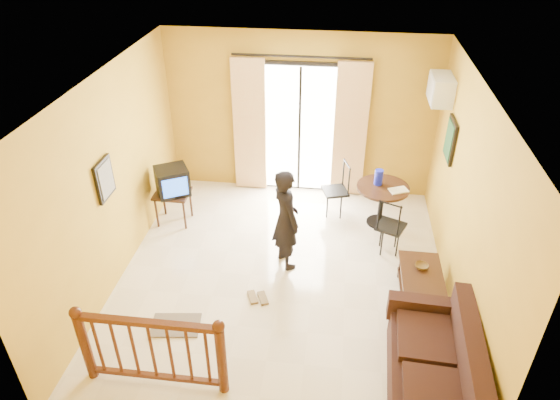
# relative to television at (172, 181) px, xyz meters

# --- Properties ---
(ground) EXTENTS (5.00, 5.00, 0.00)m
(ground) POSITION_rel_television_xyz_m (1.87, -1.16, -0.76)
(ground) COLOR beige
(ground) RESTS_ON ground
(room_shell) EXTENTS (5.00, 5.00, 5.00)m
(room_shell) POSITION_rel_television_xyz_m (1.87, -1.16, 0.94)
(room_shell) COLOR white
(room_shell) RESTS_ON ground
(balcony_door) EXTENTS (2.25, 0.14, 2.46)m
(balcony_door) POSITION_rel_television_xyz_m (1.87, 1.27, 0.42)
(balcony_door) COLOR black
(balcony_door) RESTS_ON ground
(tv_table) EXTENTS (0.55, 0.46, 0.55)m
(tv_table) POSITION_rel_television_xyz_m (-0.03, 0.00, -0.29)
(tv_table) COLOR black
(tv_table) RESTS_ON ground
(television) EXTENTS (0.63, 0.62, 0.43)m
(television) POSITION_rel_television_xyz_m (0.00, 0.00, 0.00)
(television) COLOR black
(television) RESTS_ON tv_table
(picture_left) EXTENTS (0.05, 0.42, 0.52)m
(picture_left) POSITION_rel_television_xyz_m (-0.35, -1.36, 0.79)
(picture_left) COLOR black
(picture_left) RESTS_ON room_shell
(dining_table) EXTENTS (0.82, 0.82, 0.69)m
(dining_table) POSITION_rel_television_xyz_m (3.27, 0.37, -0.22)
(dining_table) COLOR black
(dining_table) RESTS_ON ground
(water_jug) EXTENTS (0.13, 0.13, 0.25)m
(water_jug) POSITION_rel_television_xyz_m (3.19, 0.44, 0.05)
(water_jug) COLOR #151DCA
(water_jug) RESTS_ON dining_table
(serving_tray) EXTENTS (0.33, 0.27, 0.02)m
(serving_tray) POSITION_rel_television_xyz_m (3.50, 0.27, -0.07)
(serving_tray) COLOR #EFEACC
(serving_tray) RESTS_ON dining_table
(dining_chairs) EXTENTS (1.36, 1.41, 0.95)m
(dining_chairs) POSITION_rel_television_xyz_m (2.95, 0.09, -0.76)
(dining_chairs) COLOR black
(dining_chairs) RESTS_ON ground
(air_conditioner) EXTENTS (0.31, 0.60, 0.40)m
(air_conditioner) POSITION_rel_television_xyz_m (3.96, 0.79, 1.39)
(air_conditioner) COLOR white
(air_conditioner) RESTS_ON room_shell
(botanical_print) EXTENTS (0.05, 0.50, 0.60)m
(botanical_print) POSITION_rel_television_xyz_m (4.08, 0.14, 0.89)
(botanical_print) COLOR black
(botanical_print) RESTS_ON room_shell
(coffee_table) EXTENTS (0.53, 0.96, 0.43)m
(coffee_table) POSITION_rel_television_xyz_m (3.72, -1.36, -0.48)
(coffee_table) COLOR black
(coffee_table) RESTS_ON ground
(bowl) EXTENTS (0.21, 0.21, 0.06)m
(bowl) POSITION_rel_television_xyz_m (3.72, -1.23, -0.31)
(bowl) COLOR brown
(bowl) RESTS_ON coffee_table
(sofa) EXTENTS (0.95, 1.89, 0.89)m
(sofa) POSITION_rel_television_xyz_m (3.73, -2.86, -0.43)
(sofa) COLOR black
(sofa) RESTS_ON ground
(standing_person) EXTENTS (0.61, 0.66, 1.52)m
(standing_person) POSITION_rel_television_xyz_m (1.88, -0.82, -0.00)
(standing_person) COLOR black
(standing_person) RESTS_ON ground
(stair_balustrade) EXTENTS (1.63, 0.13, 1.04)m
(stair_balustrade) POSITION_rel_television_xyz_m (0.72, -3.06, -0.20)
(stair_balustrade) COLOR #471E0F
(stair_balustrade) RESTS_ON ground
(doormat) EXTENTS (0.65, 0.47, 0.02)m
(doormat) POSITION_rel_television_xyz_m (0.66, -2.23, -0.75)
(doormat) COLOR #60574D
(doormat) RESTS_ON ground
(sandals) EXTENTS (0.33, 0.27, 0.03)m
(sandals) POSITION_rel_television_xyz_m (1.60, -1.62, -0.75)
(sandals) COLOR brown
(sandals) RESTS_ON ground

